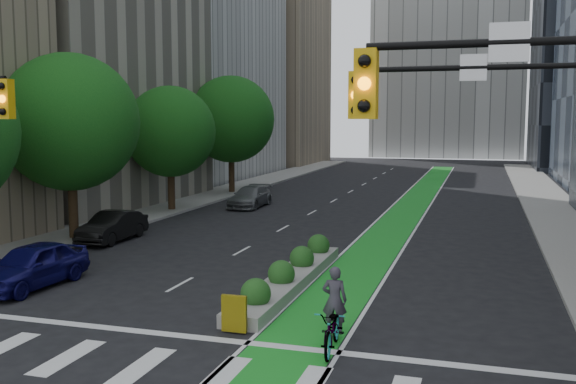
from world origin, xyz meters
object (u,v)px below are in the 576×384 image
Objects in this scene: parked_car_left_near at (32,265)px; parked_car_left_mid at (113,227)px; bicycle at (333,329)px; parked_car_left_far at (250,197)px; cyclist at (334,300)px; median_planter at (290,275)px.

parked_car_left_near is 8.32m from parked_car_left_mid.
parked_car_left_far is at bearing 109.97° from bicycle.
parked_car_left_far is at bearing -69.40° from cyclist.
parked_car_left_far is (-11.03, 23.96, 0.12)m from bicycle.
parked_car_left_mid reaches higher than bicycle.
parked_car_left_mid is at bearing 152.88° from median_planter.
parked_car_left_far is (2.10, 12.93, -0.02)m from parked_car_left_mid.
cyclist is 11.06m from parked_car_left_near.
parked_car_left_near reaches higher than parked_car_left_mid.
bicycle is at bearing -63.88° from median_planter.
cyclist is at bearing -60.02° from median_planter.
median_planter is 2.29× the size of parked_car_left_near.
parked_car_left_near is 1.05× the size of parked_car_left_mid.
median_planter is 6.40m from bicycle.
parked_car_left_far reaches higher than bicycle.
parked_car_left_far is (-10.77, 22.66, -0.24)m from cyclist.
parked_car_left_far is (0.16, 21.02, -0.09)m from parked_car_left_near.
parked_car_left_mid is at bearing 135.24° from bicycle.
parked_car_left_far is at bearing 79.95° from parked_car_left_mid.
bicycle is 11.57m from parked_car_left_near.
cyclist is 25.09m from parked_car_left_far.
cyclist is 16.14m from parked_car_left_mid.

